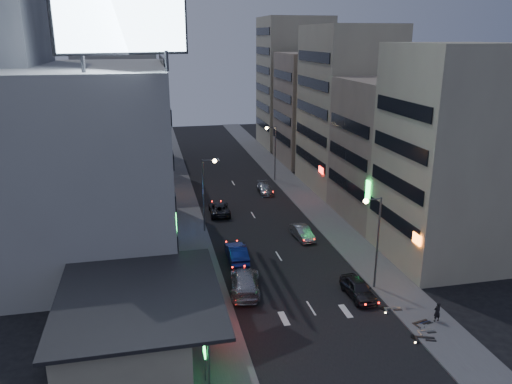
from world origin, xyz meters
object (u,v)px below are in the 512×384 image
object	(u,v)px
road_car_silver	(245,282)
scooter_black_b	(427,312)
scooter_silver_b	(401,301)
parked_car_right_far	(265,189)
parked_car_right_mid	(302,232)
parked_car_left	(219,209)
scooter_blue	(430,314)
parked_car_right_near	(358,289)
person	(437,312)
road_car_blue	(237,253)
scooter_black_a	(436,330)
scooter_silver_a	(434,322)

from	to	relation	value
road_car_silver	scooter_black_b	distance (m)	14.49
scooter_black_b	scooter_silver_b	xyz separation A→B (m)	(-1.06, 1.98, -0.03)
parked_car_right_far	scooter_black_b	xyz separation A→B (m)	(4.47, -33.80, 0.10)
parked_car_right_far	road_car_silver	distance (m)	27.61
parked_car_right_mid	parked_car_left	world-z (taller)	parked_car_left
parked_car_right_far	scooter_blue	world-z (taller)	parked_car_right_far
parked_car_right_near	person	world-z (taller)	person
road_car_silver	scooter_blue	size ratio (longest dim) A/B	3.67
road_car_blue	road_car_silver	world-z (taller)	road_car_silver
parked_car_right_near	road_car_silver	bearing A→B (deg)	159.93
parked_car_left	road_car_silver	size ratio (longest dim) A/B	0.86
parked_car_right_mid	parked_car_right_far	distance (m)	16.48
road_car_blue	person	xyz separation A→B (m)	(12.68, -13.82, 0.10)
person	scooter_silver_b	bearing A→B (deg)	-64.81
scooter_black_a	parked_car_right_mid	bearing A→B (deg)	30.63
person	scooter_black_a	bearing A→B (deg)	47.08
parked_car_right_far	scooter_blue	bearing A→B (deg)	-79.67
road_car_silver	person	size ratio (longest dim) A/B	3.70
parked_car_right_mid	road_car_silver	size ratio (longest dim) A/B	0.70
road_car_silver	scooter_black_b	size ratio (longest dim) A/B	2.91
scooter_blue	parked_car_right_far	bearing A→B (deg)	-2.34
parked_car_right_near	scooter_silver_b	bearing A→B (deg)	-46.07
scooter_black_b	scooter_blue	bearing A→B (deg)	-151.89
road_car_silver	parked_car_left	bearing A→B (deg)	-82.04
road_car_blue	scooter_black_b	xyz separation A→B (m)	(12.09, -13.38, -0.07)
parked_car_right_far	road_car_blue	world-z (taller)	road_car_blue
parked_car_left	scooter_black_a	size ratio (longest dim) A/B	2.50
scooter_silver_a	scooter_silver_b	world-z (taller)	scooter_silver_b
parked_car_right_near	scooter_black_a	world-z (taller)	parked_car_right_near
scooter_black_a	scooter_silver_b	world-z (taller)	scooter_black_a
scooter_silver_a	road_car_blue	bearing A→B (deg)	42.72
road_car_blue	road_car_silver	size ratio (longest dim) A/B	0.84
scooter_silver_a	parked_car_right_mid	bearing A→B (deg)	16.36
parked_car_left	road_car_blue	bearing A→B (deg)	91.65
parked_car_left	person	bearing A→B (deg)	117.40
parked_car_right_near	scooter_blue	xyz separation A→B (m)	(3.77, -4.65, -0.15)
road_car_blue	scooter_silver_b	bearing A→B (deg)	134.82
parked_car_right_mid	scooter_black_b	world-z (taller)	parked_car_right_mid
parked_car_right_far	road_car_silver	xyz separation A→B (m)	(-8.00, -26.43, 0.21)
parked_car_left	scooter_silver_b	world-z (taller)	parked_car_left
parked_car_right_near	scooter_black_b	distance (m)	5.70
parked_car_right_mid	scooter_silver_b	distance (m)	15.69
parked_car_right_mid	scooter_silver_a	distance (m)	19.13
parked_car_right_far	scooter_black_a	bearing A→B (deg)	-81.46
parked_car_right_mid	scooter_silver_a	xyz separation A→B (m)	(4.15, -18.67, 0.01)
scooter_black_b	scooter_silver_b	size ratio (longest dim) A/B	1.05
parked_car_right_near	person	xyz separation A→B (m)	(4.17, -4.88, 0.16)
scooter_silver_a	scooter_black_b	bearing A→B (deg)	-4.81
scooter_silver_a	scooter_silver_b	size ratio (longest dim) A/B	0.97
person	scooter_silver_b	distance (m)	2.94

